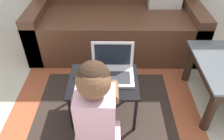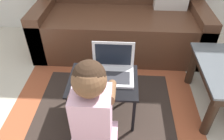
% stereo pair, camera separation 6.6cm
% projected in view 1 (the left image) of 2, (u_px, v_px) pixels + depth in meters
% --- Properties ---
extents(ground_plane, '(16.00, 16.00, 0.00)m').
position_uv_depth(ground_plane, '(120.00, 133.00, 1.70)').
color(ground_plane, beige).
extents(area_rug, '(1.61, 1.92, 0.01)m').
position_uv_depth(area_rug, '(104.00, 132.00, 1.71)').
color(area_rug, '#9E4C2D').
rests_on(area_rug, ground_plane).
extents(couch, '(1.85, 0.80, 0.82)m').
position_uv_depth(couch, '(117.00, 26.00, 2.49)').
color(couch, '#4C2D1E').
rests_on(couch, ground_plane).
extents(laptop_desk, '(0.52, 0.40, 0.37)m').
position_uv_depth(laptop_desk, '(104.00, 85.00, 1.66)').
color(laptop_desk, black).
rests_on(laptop_desk, ground_plane).
extents(laptop, '(0.32, 0.24, 0.25)m').
position_uv_depth(laptop, '(113.00, 71.00, 1.65)').
color(laptop, silver).
rests_on(laptop, laptop_desk).
extents(computer_mouse, '(0.07, 0.11, 0.04)m').
position_uv_depth(computer_mouse, '(84.00, 77.00, 1.63)').
color(computer_mouse, black).
rests_on(computer_mouse, laptop_desk).
extents(person_seated, '(0.30, 0.38, 0.81)m').
position_uv_depth(person_seated, '(96.00, 122.00, 1.33)').
color(person_seated, '#E5B2CC').
rests_on(person_seated, ground_plane).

